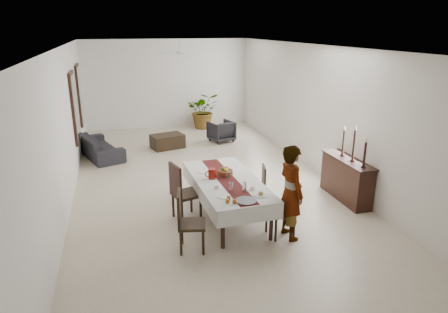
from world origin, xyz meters
TOP-DOWN VIEW (x-y plane):
  - floor at (0.00, 0.00)m, footprint 6.00×12.00m
  - ceiling at (0.00, 0.00)m, footprint 6.00×12.00m
  - wall_back at (0.00, 6.00)m, footprint 6.00×0.02m
  - wall_front at (0.00, -6.00)m, footprint 6.00×0.02m
  - wall_left at (-3.00, 0.00)m, footprint 0.02×12.00m
  - wall_right at (3.00, 0.00)m, footprint 0.02×12.00m
  - dining_table_top at (0.05, -1.80)m, footprint 1.11×2.47m
  - table_leg_fl at (-0.35, -2.97)m, footprint 0.07×0.07m
  - table_leg_fr at (0.54, -2.94)m, footprint 0.07×0.07m
  - table_leg_bl at (-0.44, -0.66)m, footprint 0.07×0.07m
  - table_leg_br at (0.45, -0.63)m, footprint 0.07×0.07m
  - tablecloth_top at (0.05, -1.80)m, footprint 1.30×2.66m
  - tablecloth_drape_left at (-0.55, -1.82)m, footprint 0.11×2.62m
  - tablecloth_drape_right at (0.64, -1.78)m, footprint 0.11×2.62m
  - tablecloth_drape_near at (0.10, -3.10)m, footprint 1.20×0.06m
  - tablecloth_drape_far at (-0.00, -0.50)m, footprint 1.20×0.06m
  - table_runner at (0.05, -1.80)m, footprint 0.45×2.55m
  - red_pitcher at (-0.21, -1.66)m, footprint 0.16×0.16m
  - pitcher_handle at (-0.30, -1.66)m, footprint 0.12×0.02m
  - wine_glass_near at (0.19, -2.45)m, footprint 0.07×0.07m
  - wine_glass_mid at (-0.03, -2.36)m, footprint 0.07×0.07m
  - wine_glass_far at (0.10, -1.75)m, footprint 0.07×0.07m
  - teacup_right at (0.37, -2.40)m, footprint 0.09×0.09m
  - saucer_right at (0.37, -2.40)m, footprint 0.15×0.15m
  - teacup_left at (-0.24, -2.17)m, footprint 0.09×0.09m
  - saucer_left at (-0.24, -2.17)m, footprint 0.15×0.15m
  - plate_near_right at (0.42, -2.70)m, footprint 0.24×0.24m
  - bread_near_right at (0.42, -2.70)m, footprint 0.09×0.09m
  - plate_near_left at (-0.23, -2.57)m, footprint 0.24×0.24m
  - plate_far_left at (-0.30, -1.25)m, footprint 0.24×0.24m
  - serving_tray at (0.09, -2.86)m, footprint 0.37×0.37m
  - jam_jar_a at (-0.13, -2.90)m, footprint 0.06×0.06m
  - jam_jar_b at (-0.24, -2.85)m, footprint 0.06×0.06m
  - jam_jar_c at (-0.19, -2.74)m, footprint 0.06×0.06m
  - fruit_basket at (0.09, -1.54)m, footprint 0.30×0.30m
  - fruit_red at (0.12, -1.52)m, footprint 0.09×0.09m
  - fruit_green at (0.05, -1.52)m, footprint 0.08×0.08m
  - fruit_yellow at (0.09, -1.59)m, footprint 0.09×0.09m
  - chair_right_near_seat at (0.76, -2.82)m, footprint 0.48×0.48m
  - chair_right_near_leg_fl at (0.96, -2.98)m, footprint 0.05×0.05m
  - chair_right_near_leg_fr at (0.93, -2.62)m, footprint 0.05×0.05m
  - chair_right_near_leg_bl at (0.60, -3.01)m, footprint 0.05×0.05m
  - chair_right_near_leg_br at (0.56, -2.65)m, footprint 0.05×0.05m
  - chair_right_near_back at (0.96, -2.80)m, footprint 0.08×0.45m
  - chair_right_far_seat at (0.71, -1.60)m, footprint 0.47×0.47m
  - chair_right_far_leg_fl at (0.83, -1.79)m, footprint 0.05×0.05m
  - chair_right_far_leg_fr at (0.90, -1.48)m, footprint 0.05×0.05m
  - chair_right_far_leg_bl at (0.52, -1.72)m, footprint 0.05×0.05m
  - chair_right_far_leg_br at (0.60, -1.41)m, footprint 0.05×0.05m
  - chair_right_far_back at (0.89, -1.64)m, footprint 0.12×0.39m
  - chair_left_near_seat at (-0.86, -2.87)m, footprint 0.53×0.53m
  - chair_left_near_leg_fl at (-1.00, -2.65)m, footprint 0.05×0.05m
  - chair_left_near_leg_fr at (-1.08, -3.01)m, footprint 0.05×0.05m
  - chair_left_near_leg_bl at (-0.65, -2.73)m, footprint 0.05×0.05m
  - chair_left_near_leg_br at (-0.72, -3.09)m, footprint 0.05×0.05m
  - chair_left_near_back at (-1.06, -2.83)m, footprint 0.14×0.45m
  - chair_left_far_seat at (-0.74, -1.71)m, footprint 0.61×0.61m
  - chair_left_far_leg_fl at (-0.99, -1.57)m, footprint 0.06×0.06m
  - chair_left_far_leg_fr at (-0.88, -1.96)m, footprint 0.06×0.06m
  - chair_left_far_leg_bl at (-0.60, -1.46)m, footprint 0.06×0.06m
  - chair_left_far_leg_br at (-0.49, -1.84)m, footprint 0.06×0.06m
  - chair_left_far_back at (-0.96, -1.77)m, footprint 0.18×0.48m
  - woman at (0.90, -2.90)m, footprint 0.47×0.66m
  - sideboard_body at (2.78, -1.70)m, footprint 0.40×1.48m
  - sideboard_top at (2.78, -1.70)m, footprint 0.44×1.54m
  - candlestick_near_base at (2.78, -2.24)m, footprint 0.10×0.10m
  - candlestick_near_shaft at (2.78, -2.24)m, footprint 0.05×0.05m
  - candlestick_near_candle at (2.78, -2.24)m, footprint 0.04×0.04m
  - candlestick_mid_base at (2.78, -1.85)m, footprint 0.10×0.10m
  - candlestick_mid_shaft at (2.78, -1.85)m, footprint 0.05×0.05m
  - candlestick_mid_candle at (2.78, -1.85)m, footprint 0.04×0.04m
  - candlestick_far_base at (2.78, -1.45)m, footprint 0.10×0.10m
  - candlestick_far_shaft at (2.78, -1.45)m, footprint 0.05×0.05m
  - candlestick_far_candle at (2.78, -1.45)m, footprint 0.04×0.04m
  - sofa at (-2.46, 2.89)m, footprint 1.44×2.22m
  - armchair at (1.36, 3.50)m, footprint 0.91×0.93m
  - coffee_table at (-0.45, 3.21)m, footprint 1.09×0.87m
  - potted_plant at (1.22, 5.44)m, footprint 1.34×1.20m
  - mirror_frame_near at (-2.96, 2.20)m, footprint 0.06×1.05m
  - mirror_glass_near at (-2.92, 2.20)m, footprint 0.01×0.90m
  - mirror_frame_far at (-2.96, 4.30)m, footprint 0.06×1.05m
  - mirror_glass_far at (-2.92, 4.30)m, footprint 0.01×0.90m
  - fan_rod at (0.00, 3.00)m, footprint 0.04×0.04m
  - fan_hub at (0.00, 3.00)m, footprint 0.16×0.16m
  - fan_blade_n at (0.00, 3.35)m, footprint 0.10×0.55m
  - fan_blade_s at (0.00, 2.65)m, footprint 0.10×0.55m
  - fan_blade_e at (0.35, 3.00)m, footprint 0.55×0.10m
  - fan_blade_w at (-0.35, 3.00)m, footprint 0.55×0.10m

SIDE VIEW (x-z plane):
  - floor at x=0.00m, z-range 0.00..0.00m
  - chair_right_far_leg_fl at x=0.83m, z-range 0.00..0.38m
  - chair_right_far_leg_fr at x=0.90m, z-range 0.00..0.38m
  - chair_right_far_leg_bl at x=0.52m, z-range 0.00..0.38m
  - chair_right_far_leg_br at x=0.60m, z-range 0.00..0.38m
  - coffee_table at x=-0.45m, z-range 0.00..0.43m
  - chair_right_near_leg_fl at x=0.96m, z-range 0.00..0.44m
  - chair_right_near_leg_fr at x=0.93m, z-range 0.00..0.44m
  - chair_right_near_leg_bl at x=0.60m, z-range 0.00..0.44m
  - chair_right_near_leg_br at x=0.56m, z-range 0.00..0.44m
  - chair_left_near_leg_fl at x=-1.00m, z-range 0.00..0.44m
  - chair_left_near_leg_fr at x=-1.08m, z-range 0.00..0.44m
  - chair_left_near_leg_bl at x=-0.65m, z-range 0.00..0.44m
  - chair_left_near_leg_br at x=-0.72m, z-range 0.00..0.44m
  - chair_left_far_leg_fl at x=-0.99m, z-range 0.00..0.49m
  - chair_left_far_leg_fr at x=-0.88m, z-range 0.00..0.49m
  - chair_left_far_leg_bl at x=-0.60m, z-range 0.00..0.49m
  - chair_left_far_leg_br at x=-0.49m, z-range 0.00..0.49m
  - sofa at x=-2.46m, z-range 0.00..0.60m
  - armchair at x=1.36m, z-range 0.00..0.68m
  - table_leg_fl at x=-0.35m, z-range 0.00..0.71m
  - table_leg_fr at x=0.54m, z-range 0.00..0.71m
  - table_leg_bl at x=-0.44m, z-range 0.00..0.71m
  - table_leg_br at x=0.45m, z-range 0.00..0.71m
  - chair_right_far_seat at x=0.71m, z-range 0.38..0.43m
  - sideboard_body at x=2.78m, z-range 0.00..0.89m
  - chair_right_near_seat at x=0.76m, z-range 0.44..0.49m
  - chair_left_near_seat at x=-0.86m, z-range 0.44..0.49m
  - chair_left_far_seat at x=-0.74m, z-range 0.49..0.54m
  - tablecloth_drape_left at x=-0.55m, z-range 0.47..0.77m
  - tablecloth_drape_right at x=0.64m, z-range 0.47..0.77m
  - tablecloth_drape_near at x=0.10m, z-range 0.47..0.77m
  - tablecloth_drape_far at x=0.00m, z-range 0.47..0.77m
  - potted_plant at x=1.22m, z-range 0.00..1.32m
  - chair_right_far_back at x=0.89m, z-range 0.42..0.92m
  - dining_table_top at x=0.05m, z-range 0.71..0.76m
  - tablecloth_top at x=0.05m, z-range 0.76..0.77m
  - chair_right_near_back at x=0.96m, z-range 0.49..1.05m
  - chair_left_near_back at x=-1.06m, z-range 0.49..1.06m
  - table_runner at x=0.05m, z-range 0.77..0.78m
  - saucer_right at x=0.37m, z-range 0.77..0.78m
  - saucer_left at x=-0.24m, z-range 0.77..0.78m
  - plate_near_right at x=0.42m, z-range 0.77..0.79m
  - plate_near_left at x=-0.23m, z-range 0.77..0.79m
  - plate_far_left at x=-0.30m, z-range 0.77..0.79m
  - serving_tray at x=0.09m, z-range 0.77..0.79m
  - teacup_right at x=0.37m, z-range 0.77..0.83m
  - teacup_left at x=-0.24m, z-range 0.77..0.83m
  - bread_near_right at x=0.42m, z-range 0.76..0.85m
  - jam_jar_a at x=-0.13m, z-range 0.77..0.85m
  - jam_jar_b at x=-0.24m, z-range 0.77..0.85m
  - jam_jar_c at x=-0.19m, z-range 0.77..0.85m
  - fruit_basket at x=0.09m, z-range 0.77..0.87m
  - chair_left_far_back at x=-0.96m, z-range 0.54..1.16m
  - wine_glass_near at x=0.19m, z-range 0.77..0.94m
  - wine_glass_mid at x=-0.03m, z-range 0.77..0.94m
  - wine_glass_far at x=0.10m, z-range 0.77..0.94m
  - woman at x=0.90m, z-range 0.00..1.72m
  - red_pitcher at x=-0.21m, z-range 0.77..0.98m
  - pitcher_handle at x=-0.30m, z-range 0.81..0.93m
  - fruit_red at x=0.12m, z-range 0.85..0.94m
  - fruit_green at x=0.05m, z-range 0.86..0.94m
  - fruit_yellow at x=0.09m, z-range 0.86..0.94m
  - sideboard_top at x=2.78m, z-range 0.89..0.92m
  - candlestick_near_base at x=2.78m, z-range 0.92..0.95m
  - candlestick_mid_base at x=2.78m, z-range 0.92..0.95m
  - candlestick_far_base at x=2.78m, z-range 0.92..0.95m
  - candlestick_near_shaft at x=2.78m, z-range 0.95..1.44m
  - candlestick_far_shaft at x=2.78m, z-range 0.95..1.49m
  - candlestick_mid_shaft at x=2.78m, z-range 0.95..1.59m
  - candlestick_near_candle at x=2.78m, z-range 1.44..1.52m
  - candlestick_far_candle at x=2.78m, z-range 1.49..1.57m
  - wall_back at x=0.00m, z-range 0.00..3.20m
  - wall_front at x=0.00m, z-range 0.00..3.20m
  - wall_left at x=-3.00m, z-range 0.00..3.20m
  - wall_right at x=3.00m, z-range 0.00..3.20m
  - mirror_frame_near at x=-2.96m, z-range 0.67..2.53m
  - mirror_glass_near at x=-2.92m, z-range 0.75..2.45m
  - mirror_frame_far at x=-2.96m, z-range 0.67..2.53m
  - mirror_glass_far at x=-2.92m, z-range 0.75..2.45m
  - candlestick_mid_candle at x=2.78m, z-range 1.59..1.67m
  - fan_hub at x=0.00m, z-range 2.86..2.94m
  - fan_blade_n at x=0.00m, z-range 2.89..2.91m
  - fan_blade_s at x=0.00m, z-range 2.89..2.91m
  - fan_blade_e at x=0.35m, z-range 2.89..2.91m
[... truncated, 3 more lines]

